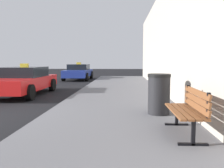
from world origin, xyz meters
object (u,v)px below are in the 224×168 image
Objects in this scene: trash_bin at (159,94)px; car_red at (23,81)px; bench at (189,108)px; car_blue at (78,72)px.

trash_bin is 0.23× the size of car_red.
bench is 1.42× the size of trash_bin.
car_blue is (-4.68, 13.24, -0.04)m from trash_bin.
car_red reaches higher than bench.
bench is 1.78m from trash_bin.
car_red is 1.07× the size of car_blue.
car_blue is (-5.00, 15.00, -0.01)m from bench.
car_blue reaches higher than trash_bin.
bench is 0.35× the size of car_blue.
trash_bin is 14.05m from car_blue.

